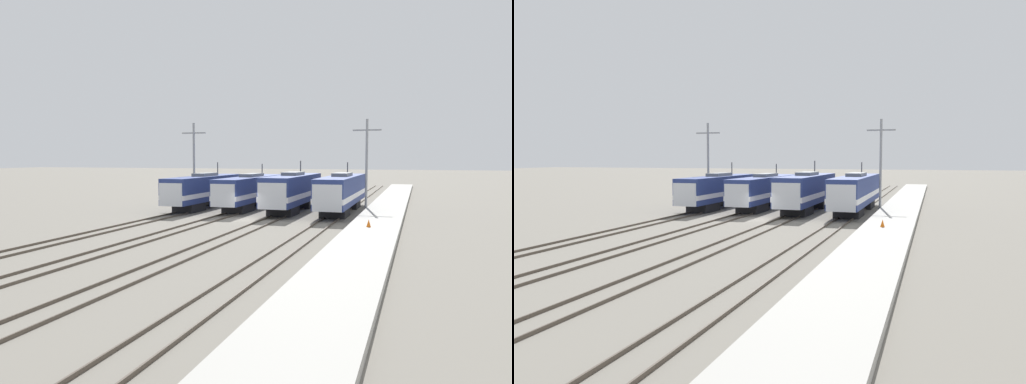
# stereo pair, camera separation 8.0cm
# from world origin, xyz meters

# --- Properties ---
(ground_plane) EXTENTS (400.00, 400.00, 0.00)m
(ground_plane) POSITION_xyz_m (0.00, 0.00, 0.00)
(ground_plane) COLOR slate
(rail_pair_far_left) EXTENTS (1.50, 120.00, 0.15)m
(rail_pair_far_left) POSITION_xyz_m (-7.79, 0.00, 0.07)
(rail_pair_far_left) COLOR #4C4238
(rail_pair_far_left) RESTS_ON ground_plane
(rail_pair_center_left) EXTENTS (1.51, 120.00, 0.15)m
(rail_pair_center_left) POSITION_xyz_m (-2.60, 0.00, 0.07)
(rail_pair_center_left) COLOR #4C4238
(rail_pair_center_left) RESTS_ON ground_plane
(rail_pair_center_right) EXTENTS (1.51, 120.00, 0.15)m
(rail_pair_center_right) POSITION_xyz_m (2.60, 0.00, 0.07)
(rail_pair_center_right) COLOR #4C4238
(rail_pair_center_right) RESTS_ON ground_plane
(rail_pair_far_right) EXTENTS (1.50, 120.00, 0.15)m
(rail_pair_far_right) POSITION_xyz_m (7.79, 0.00, 0.07)
(rail_pair_far_right) COLOR #4C4238
(rail_pair_far_right) RESTS_ON ground_plane
(locomotive_far_left) EXTENTS (2.76, 16.88, 5.20)m
(locomotive_far_left) POSITION_xyz_m (-7.79, 8.22, 2.08)
(locomotive_far_left) COLOR black
(locomotive_far_left) RESTS_ON ground_plane
(locomotive_center_left) EXTENTS (2.80, 17.82, 5.01)m
(locomotive_center_left) POSITION_xyz_m (-2.60, 9.55, 2.05)
(locomotive_center_left) COLOR black
(locomotive_center_left) RESTS_ON ground_plane
(locomotive_center_right) EXTENTS (3.05, 16.21, 5.42)m
(locomotive_center_right) POSITION_xyz_m (2.60, 8.07, 2.18)
(locomotive_center_right) COLOR black
(locomotive_center_right) RESTS_ON ground_plane
(locomotive_far_right) EXTENTS (2.95, 18.17, 5.24)m
(locomotive_far_right) POSITION_xyz_m (7.79, 8.72, 2.15)
(locomotive_far_right) COLOR black
(locomotive_far_right) RESTS_ON ground_plane
(catenary_tower_left) EXTENTS (3.03, 0.26, 9.90)m
(catenary_tower_left) POSITION_xyz_m (-10.26, 11.02, 5.33)
(catenary_tower_left) COLOR gray
(catenary_tower_left) RESTS_ON ground_plane
(catenary_tower_right) EXTENTS (3.03, 0.26, 9.90)m
(catenary_tower_right) POSITION_xyz_m (10.12, 11.02, 5.33)
(catenary_tower_right) COLOR gray
(catenary_tower_right) RESTS_ON ground_plane
(platform) EXTENTS (4.00, 120.00, 0.42)m
(platform) POSITION_xyz_m (12.24, 0.00, 0.21)
(platform) COLOR #A8A59E
(platform) RESTS_ON ground_plane
(traffic_cone) EXTENTS (0.35, 0.35, 0.59)m
(traffic_cone) POSITION_xyz_m (11.91, -4.58, 0.72)
(traffic_cone) COLOR orange
(traffic_cone) RESTS_ON platform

